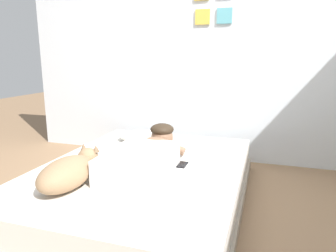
% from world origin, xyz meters
% --- Properties ---
extents(ground_plane, '(12.86, 12.86, 0.00)m').
position_xyz_m(ground_plane, '(0.00, 0.00, 0.00)').
color(ground_plane, '#8C6B4C').
extents(back_wall, '(4.43, 0.12, 2.50)m').
position_xyz_m(back_wall, '(-0.00, 1.38, 1.25)').
color(back_wall, silver).
rests_on(back_wall, ground).
extents(bed, '(1.54, 2.08, 0.31)m').
position_xyz_m(bed, '(-0.30, 0.09, 0.15)').
color(bed, gray).
rests_on(bed, ground).
extents(pillow, '(0.52, 0.32, 0.11)m').
position_xyz_m(pillow, '(-0.55, 0.71, 0.37)').
color(pillow, white).
rests_on(pillow, bed).
extents(person_lying, '(0.43, 0.92, 0.27)m').
position_xyz_m(person_lying, '(-0.25, 0.03, 0.42)').
color(person_lying, silver).
rests_on(person_lying, bed).
extents(dog, '(0.26, 0.57, 0.21)m').
position_xyz_m(dog, '(-0.60, -0.44, 0.41)').
color(dog, '#9E7A56').
rests_on(dog, bed).
extents(coffee_cup, '(0.12, 0.09, 0.07)m').
position_xyz_m(coffee_cup, '(-0.22, 0.44, 0.35)').
color(coffee_cup, teal).
rests_on(coffee_cup, bed).
extents(cell_phone, '(0.07, 0.14, 0.01)m').
position_xyz_m(cell_phone, '(-0.01, 0.17, 0.31)').
color(cell_phone, black).
rests_on(cell_phone, bed).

